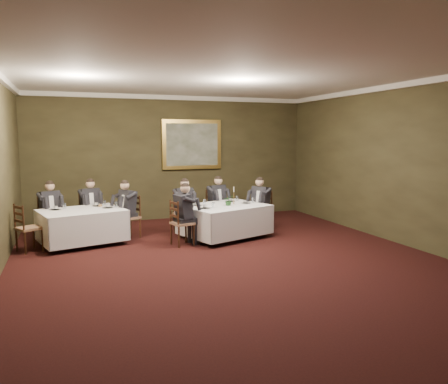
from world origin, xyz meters
TOP-DOWN VIEW (x-y plane):
  - ground at (0.00, 0.00)m, footprint 10.00×10.00m
  - ceiling at (0.00, 0.00)m, footprint 8.00×10.00m
  - back_wall at (0.00, 5.00)m, footprint 8.00×0.10m
  - right_wall at (4.00, 0.00)m, footprint 0.10×10.00m
  - crown_molding at (0.00, 0.00)m, footprint 8.00×10.00m
  - table_main at (0.56, 2.16)m, footprint 2.23×1.96m
  - table_second at (-2.60, 2.61)m, footprint 2.00×1.71m
  - chair_main_backleft at (-0.23, 2.91)m, footprint 0.48×0.46m
  - diner_main_backleft at (-0.23, 2.90)m, footprint 0.45×0.51m
  - chair_main_backright at (0.72, 3.24)m, footprint 0.53×0.51m
  - diner_main_backright at (0.72, 3.23)m, footprint 0.50×0.56m
  - chair_main_endleft at (-0.56, 1.78)m, footprint 0.50×0.52m
  - diner_main_endleft at (-0.55, 1.78)m, footprint 0.55×0.49m
  - chair_main_endright at (1.68, 2.55)m, footprint 0.59×0.60m
  - diner_main_endright at (1.67, 2.55)m, footprint 0.62×0.59m
  - chair_sec_backleft at (-3.28, 3.34)m, footprint 0.56×0.55m
  - diner_sec_backleft at (-3.27, 3.33)m, footprint 0.55×0.59m
  - chair_sec_backright at (-2.38, 3.58)m, footprint 0.53×0.52m
  - diner_sec_backright at (-2.38, 3.57)m, footprint 0.51×0.57m
  - chair_sec_endright at (-1.55, 2.89)m, footprint 0.57×0.58m
  - diner_sec_endright at (-1.56, 2.88)m, footprint 0.61×0.57m
  - chair_sec_endleft at (-3.65, 2.32)m, footprint 0.58×0.59m
  - centerpiece at (0.64, 2.09)m, footprint 0.27×0.25m
  - candlestick at (0.83, 2.26)m, footprint 0.06×0.06m
  - place_setting_table_main at (0.01, 2.40)m, footprint 0.33×0.31m
  - place_setting_table_second at (-3.09, 2.86)m, footprint 0.33×0.31m
  - painting at (0.56, 4.94)m, footprint 1.74×0.09m

SIDE VIEW (x-z plane):
  - ground at x=0.00m, z-range 0.00..0.00m
  - chair_main_backleft at x=-0.23m, z-range -0.22..0.78m
  - chair_main_backright at x=0.72m, z-range -0.22..0.78m
  - chair_main_endleft at x=-0.56m, z-range -0.22..0.78m
  - chair_main_endright at x=1.68m, z-range -0.22..0.78m
  - chair_sec_backleft at x=-3.28m, z-range -0.22..0.78m
  - chair_sec_backright at x=-2.38m, z-range -0.22..0.78m
  - chair_sec_endright at x=-1.55m, z-range -0.22..0.78m
  - chair_sec_endleft at x=-3.65m, z-range -0.22..0.78m
  - table_second at x=-2.60m, z-range 0.12..0.78m
  - table_main at x=0.56m, z-range 0.12..0.78m
  - diner_main_backleft at x=-0.23m, z-range -0.16..1.19m
  - diner_main_backright at x=0.72m, z-range -0.16..1.19m
  - diner_main_endleft at x=-0.55m, z-range -0.16..1.19m
  - diner_main_endright at x=1.67m, z-range -0.16..1.19m
  - diner_sec_backleft at x=-3.27m, z-range -0.16..1.19m
  - diner_sec_backright at x=-2.38m, z-range -0.16..1.19m
  - diner_sec_endright at x=-1.56m, z-range -0.16..1.19m
  - place_setting_table_main at x=0.01m, z-range 0.73..0.87m
  - place_setting_table_second at x=-3.09m, z-range 0.73..0.87m
  - centerpiece at x=0.64m, z-range 0.76..1.02m
  - candlestick at x=0.83m, z-range 0.71..1.14m
  - back_wall at x=0.00m, z-range 0.00..3.50m
  - right_wall at x=4.00m, z-range 0.00..3.50m
  - painting at x=0.56m, z-range 1.42..2.84m
  - crown_molding at x=0.00m, z-range 3.38..3.50m
  - ceiling at x=0.00m, z-range 3.45..3.55m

